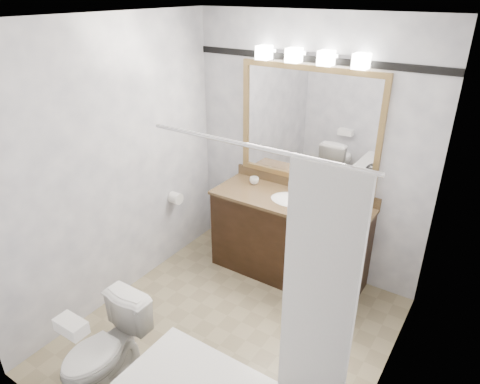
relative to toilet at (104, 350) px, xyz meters
name	(u,v)px	position (x,y,z in m)	size (l,w,h in m)	color
room	(229,203)	(0.45, 0.92, 0.91)	(2.42, 2.62, 2.52)	gray
vanity	(289,236)	(0.45, 1.94, 0.10)	(1.53, 0.58, 0.97)	black
mirror	(308,126)	(0.45, 2.20, 1.16)	(1.40, 0.04, 1.10)	#A5824A
vanity_light_bar	(310,56)	(0.45, 2.15, 1.79)	(1.02, 0.14, 0.12)	silver
accent_stripe	(313,59)	(0.45, 2.21, 1.76)	(2.40, 0.01, 0.06)	black
tp_roll	(176,198)	(-0.69, 1.58, 0.36)	(0.12, 0.12, 0.11)	white
toilet	(104,350)	(0.00, 0.00, 0.00)	(0.38, 0.67, 0.68)	white
tissue_box	(71,326)	(0.00, -0.20, 0.38)	(0.22, 0.12, 0.09)	white
coffee_maker	(357,196)	(1.06, 1.99, 0.69)	(0.18, 0.22, 0.34)	black
cup_left	(254,181)	(-0.02, 2.05, 0.55)	(0.09, 0.09, 0.07)	white
soap_bottle_a	(291,184)	(0.34, 2.15, 0.57)	(0.05, 0.05, 0.11)	white
soap_bottle_b	(304,193)	(0.53, 2.07, 0.55)	(0.06, 0.06, 0.07)	white
soap_bar	(294,193)	(0.43, 2.05, 0.52)	(0.07, 0.04, 0.02)	beige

